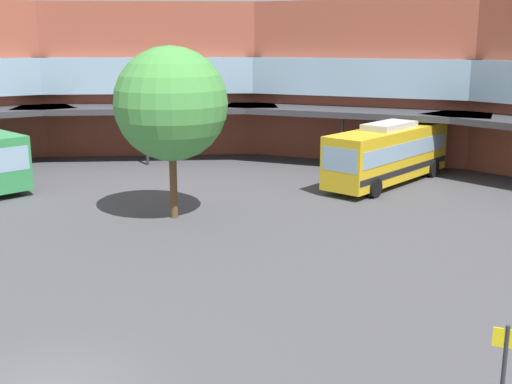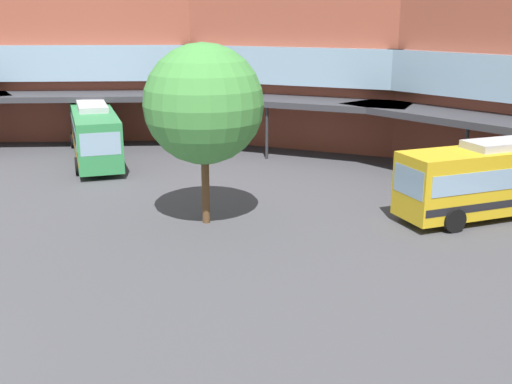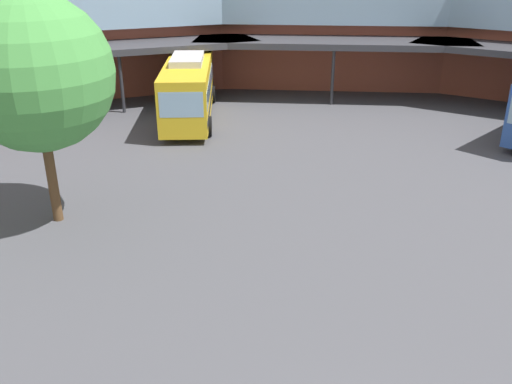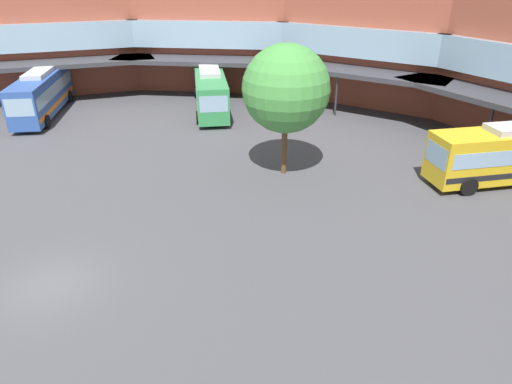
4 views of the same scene
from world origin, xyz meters
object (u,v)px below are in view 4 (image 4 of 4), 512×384
Objects in this scene: bus_1 at (512,154)px; plaza_tree at (286,89)px; bus_2 at (210,89)px; bus_3 at (42,93)px.

plaza_tree is (-8.20, -11.28, 3.65)m from bus_1.
plaza_tree is at bearing -16.89° from bus_1.
bus_2 is 1.05× the size of bus_3.
bus_3 is 24.68m from plaza_tree.
bus_1 is 37.45m from bus_3.
bus_3 reaches higher than bus_2.
bus_3 is at bearing -152.17° from plaza_tree.
bus_1 is 1.30× the size of plaza_tree.
bus_3 is at bearing -33.60° from bus_1.
plaza_tree is at bearing 14.81° from bus_2.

